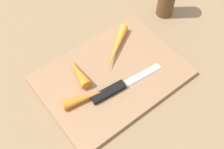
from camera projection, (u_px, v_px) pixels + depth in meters
ground_plane at (112, 77)px, 0.74m from camera, size 1.40×1.40×0.00m
cutting_board at (112, 76)px, 0.74m from camera, size 0.36×0.26×0.01m
knife at (113, 90)px, 0.70m from camera, size 0.20×0.04×0.01m
carrot_longest at (116, 47)px, 0.77m from camera, size 0.14×0.10×0.02m
carrot_shortest at (78, 72)px, 0.72m from camera, size 0.04×0.10×0.03m
carrot_medium at (84, 98)px, 0.68m from camera, size 0.11×0.05×0.02m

